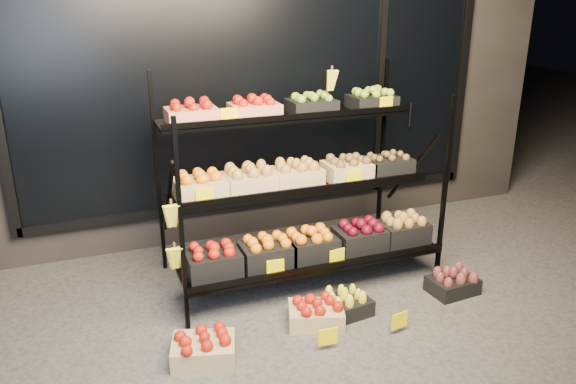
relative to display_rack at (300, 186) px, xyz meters
name	(u,v)px	position (x,y,z in m)	size (l,w,h in m)	color
ground	(332,313)	(0.02, -0.60, -0.79)	(24.00, 24.00, 0.00)	#514F4C
building	(230,39)	(0.02, 1.99, 0.96)	(6.00, 2.08, 3.50)	#2D2826
display_rack	(300,186)	(0.00, 0.00, 0.00)	(2.18, 1.02, 1.75)	black
tag_floor_a	(328,342)	(-0.20, -1.00, -0.73)	(0.13, 0.01, 0.12)	#FFE200
tag_floor_b	(399,326)	(0.33, -1.00, -0.73)	(0.13, 0.01, 0.12)	#FFE200
floor_crate_left	(203,347)	(-0.98, -0.81, -0.69)	(0.46, 0.39, 0.20)	tan
floor_crate_midleft	(345,304)	(0.09, -0.65, -0.70)	(0.38, 0.30, 0.18)	black
floor_crate_midright	(316,312)	(-0.15, -0.68, -0.70)	(0.45, 0.39, 0.20)	tan
floor_crate_right	(453,282)	(1.02, -0.66, -0.70)	(0.38, 0.29, 0.19)	black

